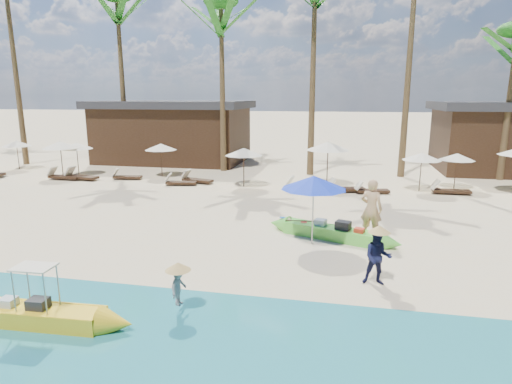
% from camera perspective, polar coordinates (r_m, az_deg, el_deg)
% --- Properties ---
extents(ground, '(240.00, 240.00, 0.00)m').
position_cam_1_polar(ground, '(13.19, -7.24, -8.08)').
color(ground, beige).
rests_on(ground, ground).
extents(wet_sand_strip, '(240.00, 4.50, 0.01)m').
position_cam_1_polar(wet_sand_strip, '(9.08, -17.97, -18.82)').
color(wet_sand_strip, tan).
rests_on(wet_sand_strip, ground).
extents(green_canoe, '(4.99, 2.06, 0.66)m').
position_cam_1_polar(green_canoe, '(14.52, 9.97, -5.28)').
color(green_canoe, '#61DB43').
rests_on(green_canoe, ground).
extents(yellow_canoe, '(5.00, 0.79, 1.30)m').
position_cam_1_polar(yellow_canoe, '(10.37, -27.81, -14.26)').
color(yellow_canoe, yellow).
rests_on(yellow_canoe, ground).
extents(tourist, '(0.85, 0.69, 2.00)m').
position_cam_1_polar(tourist, '(14.69, 15.12, -2.16)').
color(tourist, tan).
rests_on(tourist, ground).
extents(vendor_green, '(0.69, 0.54, 1.43)m').
position_cam_1_polar(vendor_green, '(11.22, 15.91, -8.38)').
color(vendor_green, '#141738').
rests_on(vendor_green, ground).
extents(vendor_yellow, '(0.38, 0.59, 0.87)m').
position_cam_1_polar(vendor_yellow, '(9.66, -10.26, -12.26)').
color(vendor_yellow, gray).
rests_on(vendor_yellow, ground).
extents(blue_umbrella, '(2.07, 2.07, 2.23)m').
position_cam_1_polar(blue_umbrella, '(13.47, 7.70, 1.26)').
color(blue_umbrella, '#99999E').
rests_on(blue_umbrella, ground).
extents(resort_parasol_1, '(1.79, 1.79, 1.85)m').
position_cam_1_polar(resort_parasol_1, '(31.58, -29.32, 5.66)').
color(resort_parasol_1, '#352215').
rests_on(resort_parasol_1, ground).
extents(resort_parasol_2, '(2.03, 2.03, 2.09)m').
position_cam_1_polar(resort_parasol_2, '(27.33, -24.66, 5.73)').
color(resort_parasol_2, '#352215').
rests_on(resort_parasol_2, ground).
extents(resort_parasol_3, '(1.89, 1.89, 1.94)m').
position_cam_1_polar(resort_parasol_3, '(27.67, -22.83, 5.70)').
color(resort_parasol_3, '#352215').
rests_on(resort_parasol_3, ground).
extents(lounger_3_left, '(1.92, 0.62, 0.65)m').
position_cam_1_polar(lounger_3_left, '(26.62, -24.37, 1.97)').
color(lounger_3_left, '#352215').
rests_on(lounger_3_left, ground).
extents(lounger_3_right, '(2.02, 0.84, 0.67)m').
position_cam_1_polar(lounger_3_right, '(26.17, -22.40, 1.99)').
color(lounger_3_right, '#352215').
rests_on(lounger_3_right, ground).
extents(resort_parasol_4, '(1.87, 1.87, 1.93)m').
position_cam_1_polar(resort_parasol_4, '(25.72, -12.58, 5.89)').
color(resort_parasol_4, '#352215').
rests_on(resort_parasol_4, ground).
extents(lounger_4_left, '(1.71, 0.77, 0.56)m').
position_cam_1_polar(lounger_4_left, '(25.44, -17.00, 2.03)').
color(lounger_4_left, '#352215').
rests_on(lounger_4_left, ground).
extents(lounger_4_right, '(1.74, 0.79, 0.57)m').
position_cam_1_polar(lounger_4_right, '(23.11, -10.24, 1.36)').
color(lounger_4_right, '#352215').
rests_on(lounger_4_right, ground).
extents(resort_parasol_5, '(1.96, 1.96, 2.02)m').
position_cam_1_polar(resort_parasol_5, '(22.22, -1.65, 5.38)').
color(resort_parasol_5, '#352215').
rests_on(resort_parasol_5, ground).
extents(lounger_5_left, '(1.90, 1.00, 0.62)m').
position_cam_1_polar(lounger_5_left, '(23.62, -8.05, 1.72)').
color(lounger_5_left, '#352215').
rests_on(lounger_5_left, ground).
extents(resort_parasol_6, '(2.26, 2.26, 2.33)m').
position_cam_1_polar(resort_parasol_6, '(22.69, 9.59, 6.07)').
color(resort_parasol_6, '#352215').
rests_on(resort_parasol_6, ground).
extents(lounger_6_left, '(2.01, 0.69, 0.68)m').
position_cam_1_polar(lounger_6_left, '(21.44, 6.27, 0.70)').
color(lounger_6_left, '#352215').
rests_on(lounger_6_left, ground).
extents(lounger_6_right, '(1.80, 0.63, 0.60)m').
position_cam_1_polar(lounger_6_right, '(21.64, 6.18, 0.76)').
color(lounger_6_right, '#352215').
rests_on(lounger_6_right, ground).
extents(resort_parasol_7, '(1.87, 1.87, 1.93)m').
position_cam_1_polar(resort_parasol_7, '(22.58, 21.24, 4.43)').
color(resort_parasol_7, '#352215').
rests_on(resort_parasol_7, ground).
extents(lounger_7_left, '(1.98, 1.11, 0.64)m').
position_cam_1_polar(lounger_7_left, '(21.50, 11.63, 0.52)').
color(lounger_7_left, '#352215').
rests_on(lounger_7_left, ground).
extents(lounger_7_right, '(1.73, 0.85, 0.56)m').
position_cam_1_polar(lounger_7_right, '(21.52, 14.98, 0.29)').
color(lounger_7_right, '#352215').
rests_on(lounger_7_right, ground).
extents(resort_parasol_8, '(1.76, 1.76, 1.82)m').
position_cam_1_polar(resort_parasol_8, '(23.98, 25.23, 4.26)').
color(resort_parasol_8, '#352215').
rests_on(resort_parasol_8, ground).
extents(lounger_8_left, '(1.84, 0.58, 0.62)m').
position_cam_1_polar(lounger_8_left, '(22.69, 24.29, 0.26)').
color(lounger_8_left, '#352215').
rests_on(lounger_8_left, ground).
extents(palm_2, '(2.08, 2.08, 11.33)m').
position_cam_1_polar(palm_2, '(30.75, -17.89, 20.60)').
color(palm_2, brown).
rests_on(palm_2, ground).
extents(palm_3, '(2.08, 2.08, 10.52)m').
position_cam_1_polar(palm_3, '(27.25, -4.65, 20.94)').
color(palm_3, brown).
rests_on(palm_3, ground).
extents(palm_4, '(2.08, 2.08, 11.70)m').
position_cam_1_polar(palm_4, '(26.17, 7.83, 23.15)').
color(palm_4, brown).
rests_on(palm_4, ground).
extents(pavilion_west, '(10.80, 6.60, 4.30)m').
position_cam_1_polar(pavilion_west, '(31.64, -10.96, 8.01)').
color(pavilion_west, '#352215').
rests_on(pavilion_west, ground).
extents(pavilion_east, '(8.80, 6.60, 4.30)m').
position_cam_1_polar(pavilion_east, '(30.89, 30.52, 6.40)').
color(pavilion_east, '#352215').
rests_on(pavilion_east, ground).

